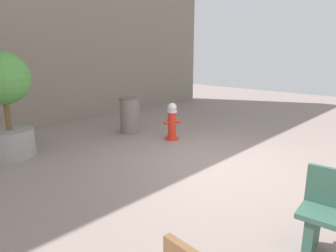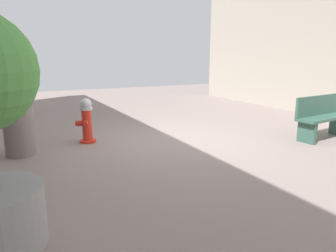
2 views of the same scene
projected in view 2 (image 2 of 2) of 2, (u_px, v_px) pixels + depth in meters
ground_plane at (172, 140)px, 6.60m from camera, size 23.40×23.40×0.00m
fire_hydrant at (86, 120)px, 6.35m from camera, size 0.41×0.43×0.94m
bench_near at (322, 117)px, 6.68m from camera, size 1.58×0.57×0.95m
trash_bin at (19, 129)px, 5.52m from camera, size 0.56×0.56×0.98m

